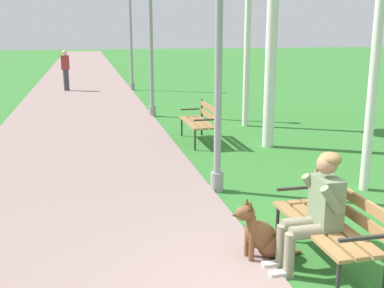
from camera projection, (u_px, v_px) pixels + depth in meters
The scene contains 9 objects.
paved_path at pixel (82, 74), 26.50m from camera, with size 4.01×60.00×0.04m, color gray.
park_bench_near at pixel (332, 220), 4.85m from camera, with size 0.55×1.50×0.85m.
park_bench_mid at pixel (201, 119), 10.31m from camera, with size 0.55×1.50×0.85m.
person_seated_on_near_bench at pixel (316, 207), 4.73m from camera, with size 0.74×0.49×1.25m.
dog_brown at pixel (265, 237), 5.04m from camera, with size 0.83×0.30×0.71m.
lamp_post_near at pixel (219, 39), 6.72m from camera, with size 0.24×0.24×4.44m.
lamp_post_mid at pixel (151, 32), 13.00m from camera, with size 0.24×0.24×4.60m.
lamp_post_far at pixel (131, 34), 18.99m from camera, with size 0.24×0.24×4.38m.
pedestrian_distant at pixel (66, 71), 18.86m from camera, with size 0.32×0.22×1.65m.
Camera 1 is at (-1.96, -3.40, 2.42)m, focal length 43.97 mm.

